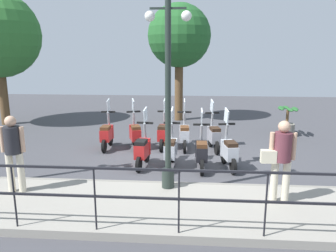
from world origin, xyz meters
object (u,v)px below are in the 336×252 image
scooter_near_1 (201,152)px  scooter_near_2 (171,149)px  lamp_post_near (168,106)px  scooter_far_1 (184,134)px  tree_distant (179,36)px  scooter_near_3 (143,149)px  potted_palm (287,124)px  scooter_near_0 (229,151)px  scooter_far_3 (135,134)px  scooter_far_2 (163,133)px  scooter_far_4 (107,134)px  scooter_far_0 (214,135)px  pedestrian_with_bag (281,155)px  pedestrian_distant (13,148)px

scooter_near_1 → scooter_near_2: (0.15, 0.80, 0.00)m
lamp_post_near → scooter_far_1: (3.34, -0.26, -1.42)m
tree_distant → scooter_near_3: 7.04m
lamp_post_near → potted_palm: (5.31, -3.90, -1.46)m
lamp_post_near → scooter_far_1: 3.64m
scooter_near_0 → scooter_near_3: size_ratio=1.00×
lamp_post_near → scooter_near_1: 2.22m
scooter_near_2 → scooter_near_3: bearing=96.4°
scooter_far_3 → scooter_far_2: bearing=-101.5°
lamp_post_near → scooter_far_4: (3.20, 2.15, -1.42)m
scooter_near_0 → scooter_far_0: 1.63m
scooter_far_0 → scooter_far_1: bearing=75.1°
scooter_near_1 → scooter_far_0: 1.78m
lamp_post_near → scooter_far_4: size_ratio=2.59×
lamp_post_near → scooter_far_1: lamp_post_near is taller
scooter_far_3 → scooter_far_4: same height
scooter_far_2 → scooter_near_2: bearing=-165.6°
scooter_far_0 → scooter_far_4: 3.31m
scooter_near_1 → scooter_far_4: same height
potted_palm → scooter_far_4: bearing=109.2°
scooter_near_2 → pedestrian_with_bag: bearing=-132.3°
scooter_far_2 → scooter_far_4: size_ratio=1.00×
scooter_near_3 → scooter_far_3: 1.74m
potted_palm → scooter_far_3: 5.56m
pedestrian_with_bag → scooter_far_2: bearing=33.1°
pedestrian_distant → scooter_far_1: (3.79, -3.35, -0.60)m
scooter_far_3 → scooter_far_4: 0.87m
potted_palm → scooter_near_3: size_ratio=0.69×
scooter_near_1 → scooter_near_2: size_ratio=1.00×
pedestrian_with_bag → scooter_near_1: bearing=34.4°
tree_distant → potted_palm: bearing=-122.8°
scooter_near_0 → scooter_near_3: same height
scooter_near_0 → scooter_near_1: same height
scooter_near_0 → scooter_far_3: bearing=48.4°
potted_palm → scooter_far_2: (-1.90, 4.31, 0.04)m
tree_distant → scooter_far_4: bearing=156.6°
pedestrian_with_bag → scooter_far_1: bearing=26.2°
potted_palm → pedestrian_with_bag: bearing=163.3°
pedestrian_distant → tree_distant: tree_distant is taller
scooter_near_2 → scooter_far_2: (1.72, 0.35, 0.00)m
scooter_near_2 → scooter_far_4: bearing=56.9°
scooter_near_2 → scooter_far_2: same height
scooter_near_0 → scooter_near_2: 1.51m
scooter_far_1 → pedestrian_distant: bearing=135.8°
scooter_near_3 → potted_palm: bearing=-45.7°
pedestrian_distant → scooter_far_3: size_ratio=1.03×
pedestrian_distant → potted_palm: 9.08m
scooter_near_0 → pedestrian_distant: bearing=104.4°
scooter_far_4 → scooter_far_2: bearing=-84.0°
scooter_far_2 → tree_distant: bearing=-0.7°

